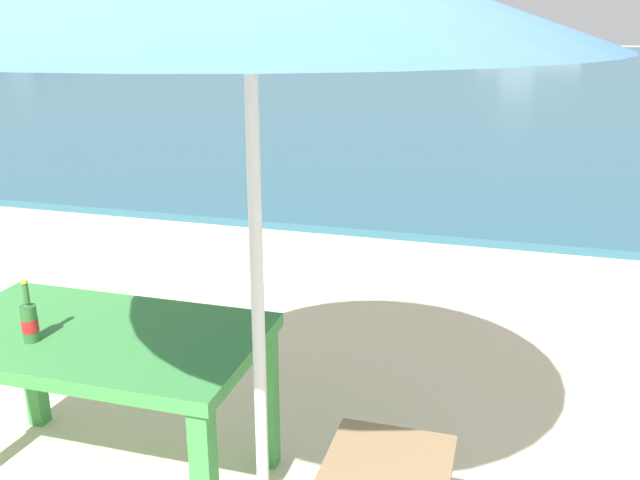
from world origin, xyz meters
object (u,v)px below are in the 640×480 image
Objects in this scene: beer_bottle_amber at (29,320)px; boat_barge at (28,42)px; picnic_table_green at (98,355)px; boat_sailboat at (527,48)px.

beer_bottle_amber is 0.05× the size of boat_barge.
boat_barge reaches higher than picnic_table_green.
picnic_table_green is at bearing -92.97° from boat_sailboat.
boat_barge is (-26.89, 34.41, -0.13)m from beer_bottle_amber.
beer_bottle_amber is 0.06× the size of boat_sailboat.
boat_barge is (-27.09, 34.26, 0.07)m from picnic_table_green.
beer_bottle_amber is 33.18m from boat_sailboat.
picnic_table_green is 0.30× the size of boat_sailboat.
picnic_table_green is 0.32m from beer_bottle_amber.
beer_bottle_amber is 43.68m from boat_barge.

